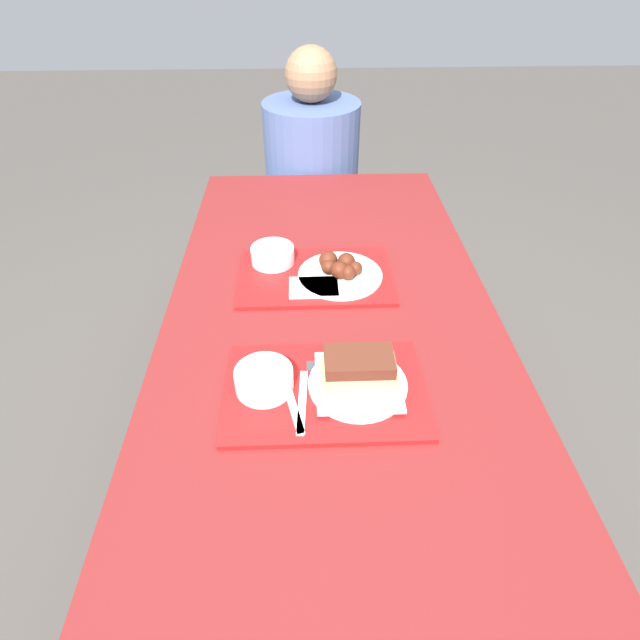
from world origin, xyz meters
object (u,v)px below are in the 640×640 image
(tray_far, at_px, (316,276))
(brisket_sandwich_plate, at_px, (358,375))
(bowl_coleslaw_near, at_px, (264,379))
(bowl_coleslaw_far, at_px, (273,254))
(tray_near, at_px, (325,390))
(wings_plate_far, at_px, (340,270))
(person_seated_across, at_px, (312,157))

(tray_far, bearing_deg, brisket_sandwich_plate, -79.69)
(bowl_coleslaw_near, relative_size, brisket_sandwich_plate, 0.58)
(brisket_sandwich_plate, xyz_separation_m, bowl_coleslaw_far, (-0.20, 0.49, -0.01))
(tray_far, bearing_deg, tray_near, -88.99)
(brisket_sandwich_plate, bearing_deg, wings_plate_far, 91.40)
(bowl_coleslaw_near, distance_m, wings_plate_far, 0.45)
(tray_near, xyz_separation_m, wings_plate_far, (0.06, 0.42, 0.03))
(person_seated_across, bearing_deg, tray_far, -90.76)
(tray_near, height_order, wings_plate_far, wings_plate_far)
(tray_far, relative_size, bowl_coleslaw_near, 3.44)
(bowl_coleslaw_near, xyz_separation_m, wings_plate_far, (0.19, 0.41, -0.01))
(person_seated_across, bearing_deg, tray_near, -90.20)
(bowl_coleslaw_near, distance_m, person_seated_across, 1.35)
(tray_near, distance_m, brisket_sandwich_plate, 0.08)
(tray_near, distance_m, bowl_coleslaw_far, 0.51)
(bowl_coleslaw_near, relative_size, wings_plate_far, 0.53)
(brisket_sandwich_plate, bearing_deg, tray_near, -175.05)
(bowl_coleslaw_far, bearing_deg, tray_far, -30.16)
(tray_near, xyz_separation_m, person_seated_across, (0.00, 1.35, -0.02))
(brisket_sandwich_plate, bearing_deg, person_seated_across, 92.73)
(bowl_coleslaw_far, bearing_deg, wings_plate_far, -22.39)
(bowl_coleslaw_near, height_order, brisket_sandwich_plate, brisket_sandwich_plate)
(bowl_coleslaw_far, height_order, person_seated_across, person_seated_across)
(tray_far, xyz_separation_m, bowl_coleslaw_far, (-0.12, 0.07, 0.03))
(tray_far, distance_m, bowl_coleslaw_far, 0.14)
(tray_near, relative_size, brisket_sandwich_plate, 2.01)
(tray_far, height_order, bowl_coleslaw_far, bowl_coleslaw_far)
(wings_plate_far, bearing_deg, bowl_coleslaw_near, -114.32)
(tray_far, height_order, bowl_coleslaw_near, bowl_coleslaw_near)
(brisket_sandwich_plate, bearing_deg, bowl_coleslaw_far, 111.80)
(brisket_sandwich_plate, bearing_deg, bowl_coleslaw_near, 179.52)
(bowl_coleslaw_far, bearing_deg, brisket_sandwich_plate, -68.20)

